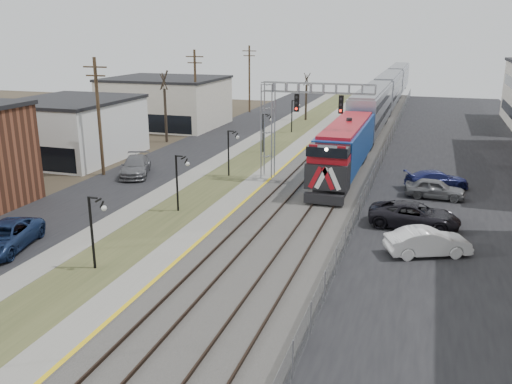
% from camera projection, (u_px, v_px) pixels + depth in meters
% --- Properties ---
extents(ground, '(160.00, 160.00, 0.00)m').
position_uv_depth(ground, '(64.00, 369.00, 20.03)').
color(ground, '#473D2D').
rests_on(ground, ground).
extents(street_west, '(7.00, 120.00, 0.04)m').
position_uv_depth(street_west, '(184.00, 154.00, 55.34)').
color(street_west, black).
rests_on(street_west, ground).
extents(sidewalk, '(2.00, 120.00, 0.08)m').
position_uv_depth(sidewalk, '(225.00, 156.00, 54.01)').
color(sidewalk, gray).
rests_on(sidewalk, ground).
extents(grass_median, '(4.00, 120.00, 0.06)m').
position_uv_depth(grass_median, '(254.00, 158.00, 53.13)').
color(grass_median, '#3E4726').
rests_on(grass_median, ground).
extents(platform, '(2.00, 120.00, 0.24)m').
position_uv_depth(platform, '(283.00, 160.00, 52.23)').
color(platform, gray).
rests_on(platform, ground).
extents(ballast_bed, '(8.00, 120.00, 0.20)m').
position_uv_depth(ballast_bed, '(335.00, 164.00, 50.76)').
color(ballast_bed, '#595651').
rests_on(ballast_bed, ground).
extents(parking_lot, '(16.00, 120.00, 0.04)m').
position_uv_depth(parking_lot, '(471.00, 174.00, 47.26)').
color(parking_lot, black).
rests_on(parking_lot, ground).
extents(platform_edge, '(0.24, 120.00, 0.01)m').
position_uv_depth(platform_edge, '(292.00, 159.00, 51.93)').
color(platform_edge, gold).
rests_on(platform_edge, platform).
extents(track_near, '(1.58, 120.00, 0.15)m').
position_uv_depth(track_near, '(314.00, 160.00, 51.30)').
color(track_near, '#2D2119').
rests_on(track_near, ballast_bed).
extents(track_far, '(1.58, 120.00, 0.15)m').
position_uv_depth(track_far, '(351.00, 163.00, 50.27)').
color(track_far, '#2D2119').
rests_on(track_far, ballast_bed).
extents(train, '(3.00, 85.85, 5.33)m').
position_uv_depth(train, '(383.00, 97.00, 77.94)').
color(train, '#124095').
rests_on(train, ground).
extents(signal_gantry, '(9.00, 1.07, 8.15)m').
position_uv_depth(signal_gantry, '(288.00, 114.00, 43.62)').
color(signal_gantry, gray).
rests_on(signal_gantry, ground).
extents(lampposts, '(0.14, 62.14, 4.00)m').
position_uv_depth(lampposts, '(179.00, 183.00, 37.32)').
color(lampposts, black).
rests_on(lampposts, ground).
extents(utility_poles, '(0.28, 80.28, 10.00)m').
position_uv_depth(utility_poles, '(99.00, 118.00, 45.68)').
color(utility_poles, '#4C3823').
rests_on(utility_poles, ground).
extents(fence, '(0.04, 120.00, 1.60)m').
position_uv_depth(fence, '(381.00, 159.00, 49.33)').
color(fence, gray).
rests_on(fence, ground).
extents(buildings_west, '(14.00, 67.00, 7.00)m').
position_uv_depth(buildings_west, '(32.00, 138.00, 47.43)').
color(buildings_west, beige).
rests_on(buildings_west, ground).
extents(bare_trees, '(12.30, 42.30, 5.95)m').
position_uv_depth(bare_trees, '(189.00, 121.00, 58.49)').
color(bare_trees, '#382D23').
rests_on(bare_trees, ground).
extents(car_lot_b, '(4.91, 3.34, 1.53)m').
position_uv_depth(car_lot_b, '(428.00, 243.00, 30.00)').
color(car_lot_b, silver).
rests_on(car_lot_b, ground).
extents(car_lot_c, '(5.75, 2.84, 1.57)m').
position_uv_depth(car_lot_c, '(414.00, 216.00, 34.30)').
color(car_lot_c, black).
rests_on(car_lot_c, ground).
extents(car_lot_d, '(5.37, 3.82, 1.44)m').
position_uv_depth(car_lot_d, '(437.00, 180.00, 42.78)').
color(car_lot_d, navy).
rests_on(car_lot_d, ground).
extents(car_lot_e, '(4.41, 1.93, 1.48)m').
position_uv_depth(car_lot_e, '(435.00, 189.00, 40.28)').
color(car_lot_e, slate).
rests_on(car_lot_e, ground).
extents(car_street_a, '(3.74, 5.99, 1.55)m').
position_uv_depth(car_street_a, '(4.00, 238.00, 30.70)').
color(car_street_a, '#15264B').
rests_on(car_street_a, ground).
extents(car_street_b, '(4.19, 5.95, 1.60)m').
position_uv_depth(car_street_b, '(135.00, 167.00, 46.75)').
color(car_street_b, slate).
rests_on(car_street_b, ground).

